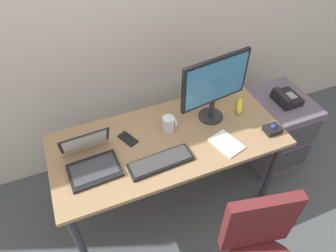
{
  "coord_description": "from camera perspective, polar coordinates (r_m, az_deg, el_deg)",
  "views": [
    {
      "loc": [
        -0.53,
        -1.3,
        2.22
      ],
      "look_at": [
        0.0,
        0.0,
        0.83
      ],
      "focal_mm": 32.47,
      "sensor_mm": 36.0,
      "label": 1
    }
  ],
  "objects": [
    {
      "name": "laptop",
      "position": [
        1.93,
        -14.27,
        -6.1
      ],
      "size": [
        0.33,
        0.34,
        0.22
      ],
      "color": "black",
      "rests_on": "desk"
    },
    {
      "name": "cell_phone",
      "position": [
        2.06,
        -7.52,
        -2.42
      ],
      "size": [
        0.12,
        0.16,
        0.01
      ],
      "primitive_type": "cube",
      "rotation": [
        0.0,
        0.0,
        0.42
      ],
      "color": "black",
      "rests_on": "desk"
    },
    {
      "name": "keyboard",
      "position": [
        1.91,
        -1.39,
        -6.72
      ],
      "size": [
        0.42,
        0.16,
        0.03
      ],
      "color": "black",
      "rests_on": "desk"
    },
    {
      "name": "banana",
      "position": [
        2.33,
        13.27,
        3.76
      ],
      "size": [
        0.15,
        0.18,
        0.04
      ],
      "primitive_type": "ellipsoid",
      "rotation": [
        0.0,
        0.0,
        0.94
      ],
      "color": "yellow",
      "rests_on": "desk"
    },
    {
      "name": "file_cabinet",
      "position": [
        2.81,
        19.33,
        -0.58
      ],
      "size": [
        0.42,
        0.53,
        0.66
      ],
      "color": "#5C5363",
      "rests_on": "ground"
    },
    {
      "name": "monitor_main",
      "position": [
        2.04,
        8.83,
        7.74
      ],
      "size": [
        0.51,
        0.18,
        0.49
      ],
      "color": "#262628",
      "rests_on": "desk"
    },
    {
      "name": "trackball_mouse",
      "position": [
        2.21,
        19.04,
        -0.55
      ],
      "size": [
        0.11,
        0.09,
        0.07
      ],
      "color": "black",
      "rests_on": "desk"
    },
    {
      "name": "paper_notepad",
      "position": [
        2.05,
        10.9,
        -3.25
      ],
      "size": [
        0.2,
        0.24,
        0.01
      ],
      "primitive_type": "cube",
      "rotation": [
        0.0,
        0.0,
        0.28
      ],
      "color": "white",
      "rests_on": "desk"
    },
    {
      "name": "desk",
      "position": [
        2.11,
        0.0,
        -3.77
      ],
      "size": [
        1.57,
        0.71,
        0.71
      ],
      "color": "#967450",
      "rests_on": "ground"
    },
    {
      "name": "ground_plane",
      "position": [
        2.62,
        0.0,
        -13.05
      ],
      "size": [
        8.0,
        8.0,
        0.0
      ],
      "primitive_type": "plane",
      "color": "#454A4D"
    },
    {
      "name": "desk_phone",
      "position": [
        2.56,
        21.31,
        4.91
      ],
      "size": [
        0.17,
        0.2,
        0.09
      ],
      "color": "black",
      "rests_on": "file_cabinet"
    },
    {
      "name": "coffee_mug",
      "position": [
        2.07,
        0.17,
        0.38
      ],
      "size": [
        0.09,
        0.08,
        0.12
      ],
      "color": "silver",
      "rests_on": "desk"
    }
  ]
}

